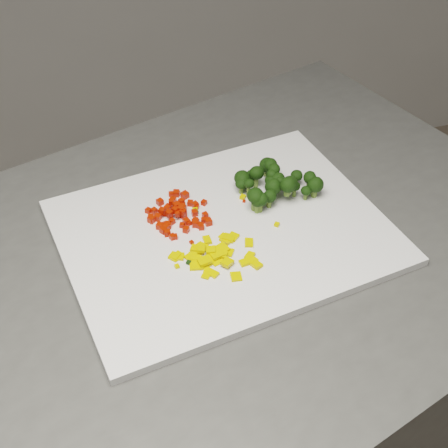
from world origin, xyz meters
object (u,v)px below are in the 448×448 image
object	(u,v)px
counter_block	(218,407)
pepper_pile	(216,254)
carrot_pile	(177,209)
cutting_board	(224,232)
broccoli_pile	(278,180)

from	to	relation	value
counter_block	pepper_pile	bearing A→B (deg)	-103.91
pepper_pile	carrot_pile	bearing A→B (deg)	107.59
cutting_board	carrot_pile	distance (m)	0.08
counter_block	carrot_pile	xyz separation A→B (m)	(-0.04, 0.07, 0.48)
cutting_board	carrot_pile	world-z (taller)	carrot_pile
carrot_pile	broccoli_pile	size ratio (longest dim) A/B	0.83
carrot_pile	pepper_pile	bearing A→B (deg)	-72.41
cutting_board	pepper_pile	xyz separation A→B (m)	(-0.03, -0.06, 0.02)
counter_block	carrot_pile	bearing A→B (deg)	120.67
counter_block	pepper_pile	world-z (taller)	pepper_pile
cutting_board	broccoli_pile	distance (m)	0.13
counter_block	pepper_pile	size ratio (longest dim) A/B	8.49
cutting_board	broccoli_pile	world-z (taller)	broccoli_pile
counter_block	cutting_board	world-z (taller)	cutting_board
counter_block	cutting_board	xyz separation A→B (m)	(0.02, 0.02, 0.46)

